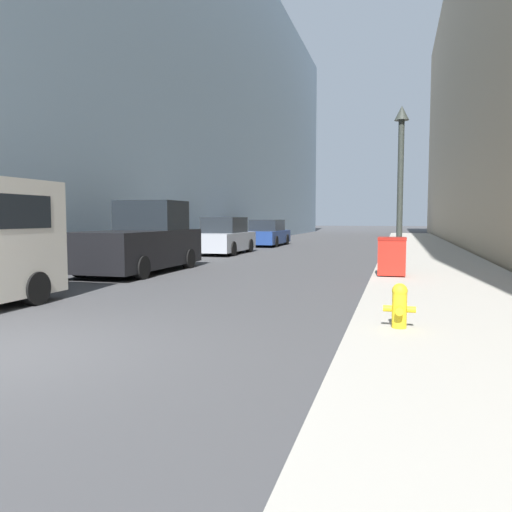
% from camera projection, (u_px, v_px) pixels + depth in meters
% --- Properties ---
extents(sidewalk_right, '(3.78, 60.00, 0.12)m').
position_uv_depth(sidewalk_right, '(427.00, 255.00, 21.55)').
color(sidewalk_right, '#ADA89E').
rests_on(sidewalk_right, ground).
extents(building_left_glass, '(12.00, 60.00, 19.53)m').
position_uv_depth(building_left_glass, '(155.00, 96.00, 33.10)').
color(building_left_glass, '#849EB2').
rests_on(building_left_glass, ground).
extents(fire_hydrant, '(0.44, 0.33, 0.63)m').
position_uv_depth(fire_hydrant, '(399.00, 305.00, 6.96)').
color(fire_hydrant, yellow).
rests_on(fire_hydrant, sidewalk_right).
extents(trash_bin, '(0.73, 0.70, 1.03)m').
position_uv_depth(trash_bin, '(392.00, 256.00, 13.20)').
color(trash_bin, red).
rests_on(trash_bin, sidewalk_right).
extents(lamppost, '(0.44, 0.44, 4.97)m').
position_uv_depth(lamppost, '(400.00, 175.00, 15.41)').
color(lamppost, '#2D332D').
rests_on(lamppost, sidewalk_right).
extents(pickup_truck, '(2.15, 5.07, 2.20)m').
position_uv_depth(pickup_truck, '(141.00, 242.00, 15.31)').
color(pickup_truck, black).
rests_on(pickup_truck, ground).
extents(parked_sedan_near, '(1.83, 4.37, 1.69)m').
position_uv_depth(parked_sedan_near, '(225.00, 237.00, 22.99)').
color(parked_sedan_near, '#A3A8B2').
rests_on(parked_sedan_near, ground).
extents(parked_sedan_far, '(1.89, 4.75, 1.54)m').
position_uv_depth(parked_sedan_far, '(267.00, 234.00, 29.59)').
color(parked_sedan_far, navy).
rests_on(parked_sedan_far, ground).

